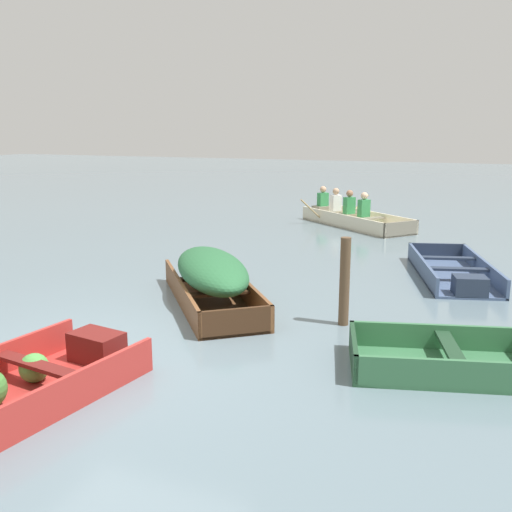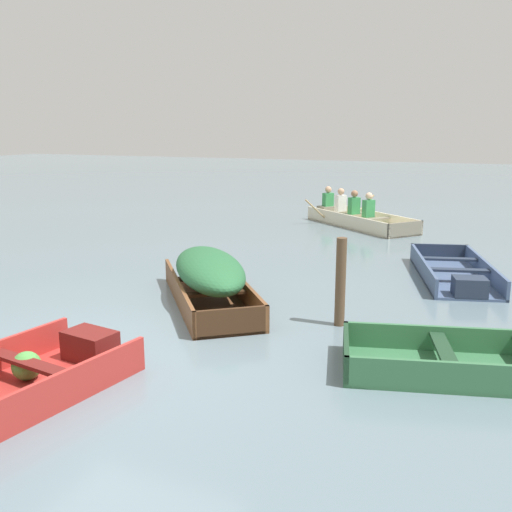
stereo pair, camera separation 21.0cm
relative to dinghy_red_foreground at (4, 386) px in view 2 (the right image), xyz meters
The scene contains 7 objects.
ground_plane 1.37m from the dinghy_red_foreground, 84.74° to the left, with size 80.00×80.00×0.00m, color slate.
dinghy_red_foreground is the anchor object (origin of this frame).
skiff_wooden_brown_near_moored 3.53m from the dinghy_red_foreground, 85.08° to the left, with size 2.57×2.89×0.75m.
skiff_green_mid_moored 4.91m from the dinghy_red_foreground, 29.90° to the left, with size 3.13×1.81×0.33m.
skiff_slate_blue_far_moored 7.17m from the dinghy_red_foreground, 60.86° to the left, with size 1.78×2.92×0.32m.
rowboat_cream_with_crew 11.12m from the dinghy_red_foreground, 87.00° to the left, with size 3.32×2.97×0.92m.
mooring_post 4.05m from the dinghy_red_foreground, 54.86° to the left, with size 0.13×0.13×1.15m, color brown.
Camera 2 is at (4.00, -4.94, 2.49)m, focal length 40.00 mm.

